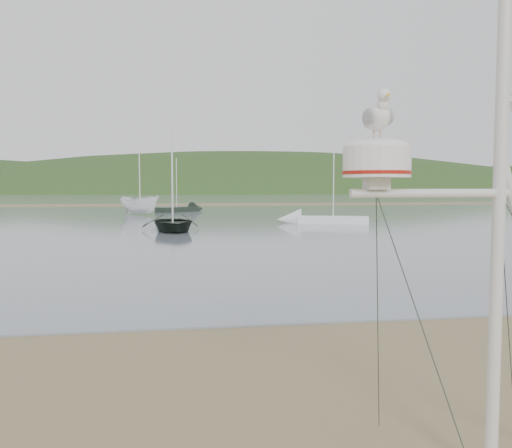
{
  "coord_description": "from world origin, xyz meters",
  "views": [
    {
      "loc": [
        0.79,
        -5.83,
        2.63
      ],
      "look_at": [
        1.87,
        1.0,
        2.14
      ],
      "focal_mm": 38.0,
      "sensor_mm": 36.0,
      "label": 1
    }
  ],
  "objects": [
    {
      "name": "sailboat_dark_mid",
      "position": [
        2.5,
        50.05,
        0.3
      ],
      "size": [
        5.4,
        4.88,
        5.87
      ],
      "color": "black",
      "rests_on": "ground"
    },
    {
      "name": "water",
      "position": [
        0.0,
        132.0,
        0.02
      ],
      "size": [
        560.0,
        256.0,
        0.04
      ],
      "primitive_type": "cube",
      "color": "slate",
      "rests_on": "ground"
    },
    {
      "name": "far_cottages",
      "position": [
        3.0,
        196.0,
        4.0
      ],
      "size": [
        294.4,
        6.3,
        8.0
      ],
      "color": "silver",
      "rests_on": "ground"
    },
    {
      "name": "boat_dark",
      "position": [
        0.91,
        25.53,
        2.39
      ],
      "size": [
        3.43,
        1.28,
        4.7
      ],
      "primitive_type": "imported",
      "rotation": [
        0.0,
        0.0,
        0.09
      ],
      "color": "black",
      "rests_on": "water"
    },
    {
      "name": "sailboat_white_near",
      "position": [
        10.43,
        30.82,
        0.3
      ],
      "size": [
        6.49,
        3.47,
        6.31
      ],
      "color": "white",
      "rests_on": "ground"
    },
    {
      "name": "ground",
      "position": [
        0.0,
        0.0,
        0.0
      ],
      "size": [
        560.0,
        560.0,
        0.0
      ],
      "primitive_type": "plane",
      "color": "olive",
      "rests_on": "ground"
    },
    {
      "name": "boat_white",
      "position": [
        -1.92,
        43.97,
        2.35
      ],
      "size": [
        2.49,
        2.49,
        4.62
      ],
      "primitive_type": "imported",
      "rotation": [
        0.0,
        0.0,
        0.79
      ],
      "color": "white",
      "rests_on": "water"
    },
    {
      "name": "hill_ridge",
      "position": [
        18.52,
        235.0,
        -19.7
      ],
      "size": [
        620.0,
        180.0,
        80.0
      ],
      "color": "#223C18",
      "rests_on": "ground"
    },
    {
      "name": "mast_rig",
      "position": [
        3.53,
        -1.6,
        1.31
      ],
      "size": [
        2.4,
        2.57,
        5.42
      ],
      "color": "silver",
      "rests_on": "ground"
    },
    {
      "name": "sandbar",
      "position": [
        0.0,
        70.0,
        0.07
      ],
      "size": [
        560.0,
        7.0,
        0.07
      ],
      "primitive_type": "cube",
      "color": "olive",
      "rests_on": "water"
    }
  ]
}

